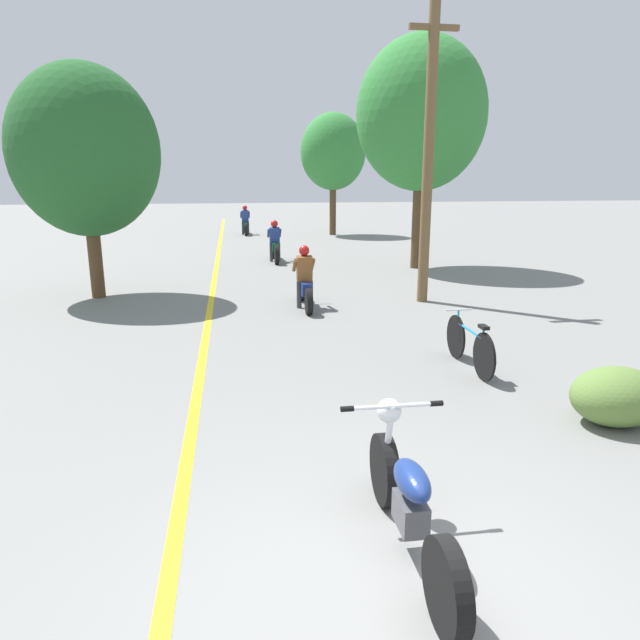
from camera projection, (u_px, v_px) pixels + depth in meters
ground_plane at (410, 598)px, 4.00m from camera, size 120.00×120.00×0.00m
lane_stripe_center at (214, 283)px, 15.69m from camera, size 0.14×48.00×0.01m
utility_pole at (428, 154)px, 12.66m from camera, size 1.10×0.24×6.53m
roadside_tree_right_near at (421, 114)px, 17.21m from camera, size 3.97×3.58×6.98m
roadside_tree_right_far at (333, 152)px, 27.64m from camera, size 3.18×2.86×5.84m
roadside_tree_left at (85, 152)px, 13.10m from camera, size 3.39×3.05×5.38m
roadside_bush at (617, 396)px, 6.74m from camera, size 1.10×0.88×0.70m
motorcycle_foreground at (409, 501)px, 4.41m from camera, size 0.88×2.18×1.04m
motorcycle_rider_lead at (305, 284)px, 12.73m from camera, size 0.50×1.99×1.39m
motorcycle_rider_mid at (275, 246)px, 19.62m from camera, size 0.50×2.13×1.41m
motorcycle_rider_far at (245, 224)px, 28.62m from camera, size 0.50×1.97×1.45m
bicycle_parked at (469, 345)px, 8.69m from camera, size 0.44×1.78×0.83m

